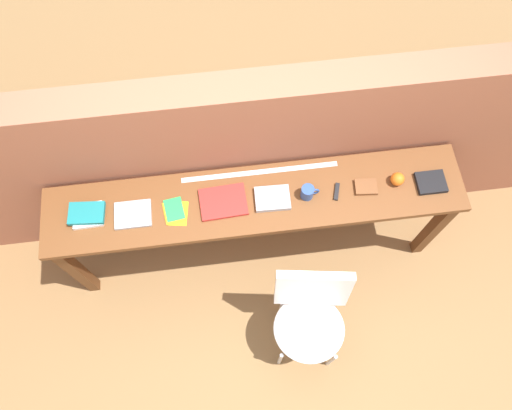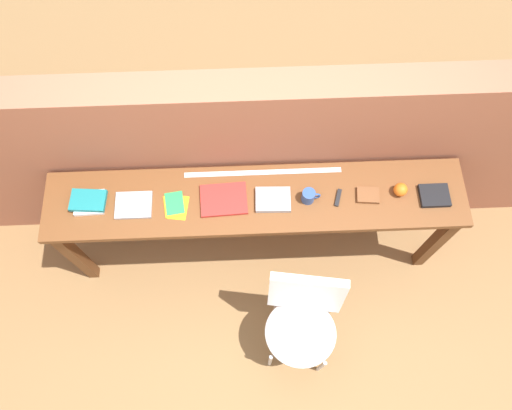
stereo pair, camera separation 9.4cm
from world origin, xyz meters
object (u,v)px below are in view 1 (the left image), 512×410
Objects in this scene: chair_white_moulded at (310,315)px; book_stack_leftmost at (87,214)px; multitool_folded at (337,192)px; sports_ball_small at (398,179)px; book_repair_rightmost at (431,182)px; leather_journal_brown at (366,187)px; book_open_centre at (223,202)px; mug at (308,192)px; magazine_cycling at (133,214)px; pamphlet_pile_colourful at (175,212)px.

book_stack_leftmost reaches higher than chair_white_moulded.
sports_ball_small is (0.36, 0.02, 0.03)m from multitool_folded.
book_repair_rightmost is at bearing 38.10° from chair_white_moulded.
chair_white_moulded is at bearing -109.76° from multitool_folded.
leather_journal_brown reaches higher than multitool_folded.
sports_ball_small reaches higher than book_stack_leftmost.
book_open_centre is 0.67m from multitool_folded.
magazine_cycling is at bearing -179.98° from mug.
book_open_centre is (0.53, 0.01, 0.00)m from magazine_cycling.
pamphlet_pile_colourful is 1.70× the size of multitool_folded.
book_stack_leftmost is 1.24× the size of book_repair_rightmost.
mug is at bearing -4.23° from book_open_centre.
pamphlet_pile_colourful is 0.28m from book_open_centre.
multitool_folded is 0.85× the size of leather_journal_brown.
book_repair_rightmost is (1.52, -0.00, 0.01)m from pamphlet_pile_colourful.
leather_journal_brown is (0.85, -0.01, 0.00)m from book_open_centre.
mug is (0.78, 0.01, 0.04)m from pamphlet_pile_colourful.
mug reaches higher than multitool_folded.
magazine_cycling is at bearing 178.88° from book_open_centre.
magazine_cycling is 0.78× the size of book_open_centre.
book_repair_rightmost reaches higher than leather_journal_brown.
book_stack_leftmost is 1.94× the size of mug.
leather_journal_brown is at bearing -0.66° from book_stack_leftmost.
book_stack_leftmost is at bearing 179.89° from sports_ball_small.
mug is 0.18m from multitool_folded.
chair_white_moulded is at bearing -141.76° from book_repair_rightmost.
leather_journal_brown reaches higher than pamphlet_pile_colourful.
book_open_centre is at bearing -0.87° from book_stack_leftmost.
pamphlet_pile_colourful is (0.50, -0.04, -0.02)m from book_stack_leftmost.
book_stack_leftmost is 0.26m from magazine_cycling.
book_stack_leftmost reaches higher than book_repair_rightmost.
multitool_folded is at bearing 70.24° from chair_white_moulded.
book_open_centre is 1.04m from sports_ball_small.
book_stack_leftmost is 0.79× the size of book_open_centre.
mug reaches higher than pamphlet_pile_colourful.
mug is at bearing 179.24° from book_repair_rightmost.
sports_ball_small reaches higher than pamphlet_pile_colourful.
sports_ball_small is (0.19, 0.02, 0.03)m from leather_journal_brown.
multitool_folded is 0.37m from sports_ball_small.
book_open_centre is (0.28, 0.02, 0.01)m from pamphlet_pile_colourful.
book_open_centre is 3.36× the size of sports_ball_small.
leather_journal_brown is at bearing 57.76° from chair_white_moulded.
multitool_folded is at bearing -176.42° from sports_ball_small.
book_open_centre is 2.47× the size of multitool_folded.
chair_white_moulded is 8.10× the size of mug.
book_open_centre is at bearing 124.44° from chair_white_moulded.
mug is 0.85× the size of leather_journal_brown.
mug reaches higher than magazine_cycling.
sports_ball_small reaches higher than book_open_centre.
magazine_cycling is 2.62× the size of sports_ball_small.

